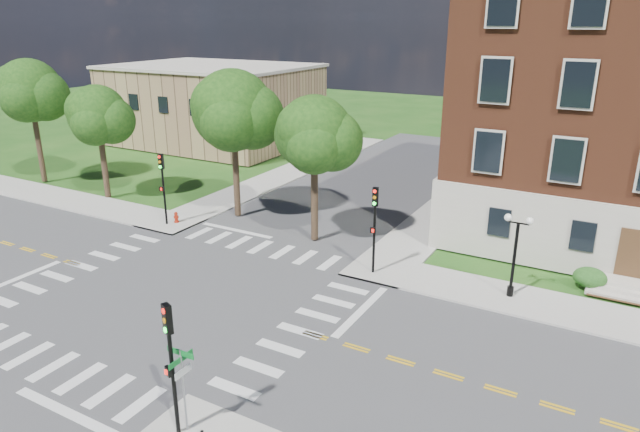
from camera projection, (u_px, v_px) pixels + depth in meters
The scene contains 18 objects.
ground at pixel (178, 295), 28.76m from camera, with size 160.00×160.00×0.00m, color #1C4C15.
road_ew at pixel (178, 295), 28.76m from camera, with size 90.00×12.00×0.01m, color #3D3D3F.
road_ns at pixel (178, 295), 28.76m from camera, with size 12.00×90.00×0.01m, color #3D3D3F.
sidewalk_ne at pixel (548, 249), 34.29m from camera, with size 34.00×34.00×0.12m.
sidewalk_nw at pixel (167, 181), 48.50m from camera, with size 34.00×34.00×0.12m.
crosswalk_east at pixel (300, 331), 25.43m from camera, with size 2.20×10.20×0.02m, color silver, non-canonical shape.
stop_bar_east at pixel (361, 311), 27.16m from camera, with size 0.40×5.50×0.00m, color silver.
secondary_building at pixel (213, 104), 62.20m from camera, with size 20.40×15.40×8.30m.
tree_a at pixel (30, 91), 45.78m from camera, with size 5.05×5.05×10.07m.
tree_b at pixel (98, 115), 41.96m from camera, with size 4.35×4.35×8.52m.
tree_c at pixel (233, 111), 37.59m from camera, with size 5.42×5.42×10.03m.
tree_d at pixel (314, 134), 33.50m from camera, with size 4.55×4.55×8.93m.
traffic_signal_se at pixel (170, 353), 18.05m from camera, with size 0.38×0.45×4.80m.
traffic_signal_ne at pixel (375, 219), 30.01m from camera, with size 0.37×0.44×4.80m.
traffic_signal_nw at pixel (163, 180), 37.23m from camera, with size 0.38×0.45×4.80m.
twin_lamp_west at pixel (515, 251), 27.63m from camera, with size 1.36×0.36×4.23m.
street_sign_pole at pixel (182, 374), 18.47m from camera, with size 1.10×1.10×3.10m.
fire_hydrant at pixel (176, 218), 38.42m from camera, with size 0.35×0.35×0.75m.
Camera 1 is at (18.90, -19.00, 13.27)m, focal length 32.00 mm.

